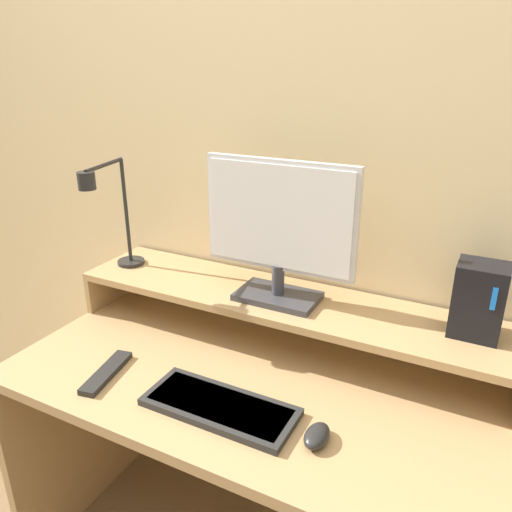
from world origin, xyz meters
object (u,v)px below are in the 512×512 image
desk_lamp (111,214)px  mouse (317,436)px  keyboard (219,406)px  monitor (279,229)px  router_dock (478,300)px  remote_control (107,372)px

desk_lamp → mouse: 0.89m
keyboard → monitor: bearing=91.2°
router_dock → keyboard: size_ratio=0.51×
router_dock → mouse: (-0.26, -0.39, -0.22)m
keyboard → desk_lamp: bearing=153.1°
keyboard → mouse: bearing=1.1°
monitor → mouse: 0.54m
remote_control → desk_lamp: bearing=124.8°
router_dock → desk_lamp: bearing=-173.7°
router_dock → keyboard: (-0.51, -0.39, -0.23)m
monitor → router_dock: 0.53m
monitor → desk_lamp: (-0.53, -0.07, -0.01)m
keyboard → mouse: mouse is taller
mouse → keyboard: bearing=-178.9°
desk_lamp → mouse: bearing=-18.9°
remote_control → router_dock: bearing=25.6°
keyboard → remote_control: size_ratio=1.87×
remote_control → mouse: bearing=2.0°
desk_lamp → router_dock: desk_lamp is taller
monitor → remote_control: (-0.33, -0.36, -0.35)m
keyboard → remote_control: 0.34m
router_dock → remote_control: router_dock is taller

